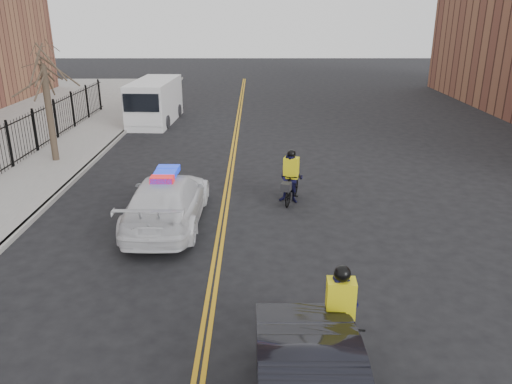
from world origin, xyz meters
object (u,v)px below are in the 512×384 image
at_px(cyclist_near, 339,328).
at_px(police_cruiser, 167,200).
at_px(cargo_van, 154,102).
at_px(cyclist_far, 291,182).

bearing_deg(cyclist_near, police_cruiser, 126.79).
xyz_separation_m(cargo_van, cyclist_near, (7.42, -21.19, -0.50)).
xyz_separation_m(police_cruiser, cargo_van, (-3.18, 14.78, 0.41)).
xyz_separation_m(cyclist_near, cyclist_far, (-0.33, 8.28, 0.04)).
bearing_deg(cyclist_near, cargo_van, 112.60).
relative_size(cargo_van, cyclist_far, 3.10).
distance_m(police_cruiser, cargo_van, 15.12).
bearing_deg(police_cruiser, cyclist_far, -153.48).
height_order(cyclist_near, cyclist_far, cyclist_near).
distance_m(police_cruiser, cyclist_near, 7.69).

